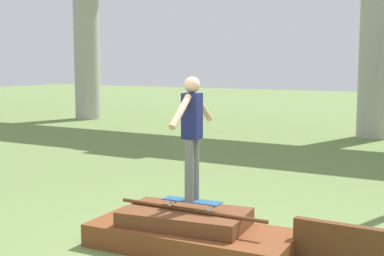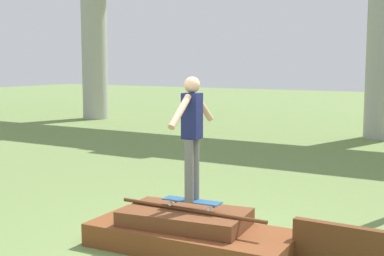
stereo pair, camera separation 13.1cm
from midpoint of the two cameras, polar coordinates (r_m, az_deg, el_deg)
ground_plane at (r=7.25m, az=-0.69°, el=-12.86°), size 80.00×80.00×0.00m
scrap_pile at (r=7.20m, az=-0.84°, el=-11.15°), size 2.78×1.25×0.56m
scrap_plank_loose at (r=6.67m, az=15.86°, el=-12.30°), size 1.34×0.13×0.57m
skateboard at (r=7.12m, az=-0.53°, el=-7.83°), size 0.82×0.26×0.09m
skater at (r=6.94m, az=-0.54°, el=-0.16°), size 0.23×1.19×1.63m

